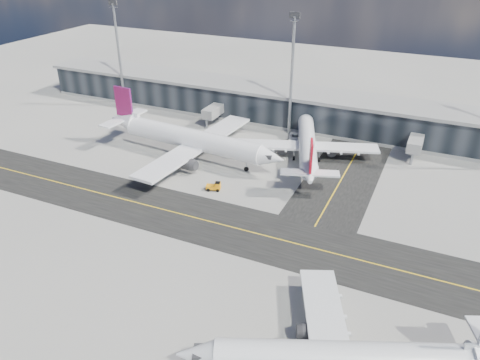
{
  "coord_description": "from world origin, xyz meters",
  "views": [
    {
      "loc": [
        34.08,
        -56.04,
        44.7
      ],
      "look_at": [
        3.19,
        11.63,
        5.0
      ],
      "focal_mm": 35.0,
      "sensor_mm": 36.0,
      "label": 1
    }
  ],
  "objects_px": {
    "baggage_tug": "(215,186)",
    "airliner_near": "(348,359)",
    "airliner_af": "(190,139)",
    "service_van": "(295,137)",
    "airliner_redtail": "(307,145)"
  },
  "relations": [
    {
      "from": "airliner_redtail",
      "to": "airliner_af",
      "type": "bearing_deg",
      "value": -177.75
    },
    {
      "from": "airliner_redtail",
      "to": "baggage_tug",
      "type": "bearing_deg",
      "value": -139.4
    },
    {
      "from": "baggage_tug",
      "to": "airliner_redtail",
      "type": "bearing_deg",
      "value": 132.43
    },
    {
      "from": "airliner_af",
      "to": "baggage_tug",
      "type": "relative_size",
      "value": 14.56
    },
    {
      "from": "airliner_redtail",
      "to": "baggage_tug",
      "type": "distance_m",
      "value": 23.94
    },
    {
      "from": "airliner_near",
      "to": "airliner_af",
      "type": "bearing_deg",
      "value": 22.77
    },
    {
      "from": "airliner_redtail",
      "to": "baggage_tug",
      "type": "relative_size",
      "value": 11.61
    },
    {
      "from": "airliner_near",
      "to": "service_van",
      "type": "distance_m",
      "value": 68.41
    },
    {
      "from": "service_van",
      "to": "airliner_redtail",
      "type": "bearing_deg",
      "value": -71.84
    },
    {
      "from": "baggage_tug",
      "to": "airliner_near",
      "type": "bearing_deg",
      "value": 28.33
    },
    {
      "from": "airliner_near",
      "to": "service_van",
      "type": "xyz_separation_m",
      "value": [
        -27.0,
        62.79,
        -2.8
      ]
    },
    {
      "from": "airliner_near",
      "to": "service_van",
      "type": "bearing_deg",
      "value": 0.51
    },
    {
      "from": "airliner_near",
      "to": "airliner_redtail",
      "type": "bearing_deg",
      "value": -1.11
    },
    {
      "from": "airliner_near",
      "to": "baggage_tug",
      "type": "height_order",
      "value": "airliner_near"
    },
    {
      "from": "airliner_af",
      "to": "airliner_near",
      "type": "relative_size",
      "value": 1.26
    }
  ]
}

